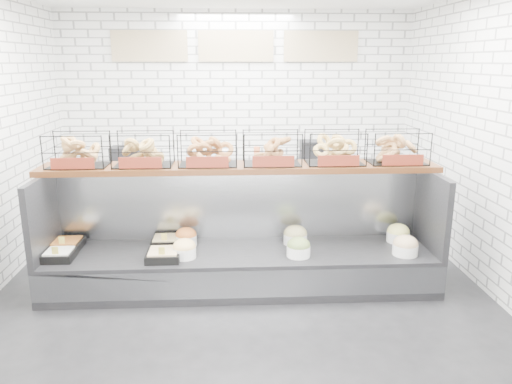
{
  "coord_description": "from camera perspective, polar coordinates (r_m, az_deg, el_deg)",
  "views": [
    {
      "loc": [
        -0.1,
        -4.55,
        2.3
      ],
      "look_at": [
        0.16,
        0.45,
        0.98
      ],
      "focal_mm": 35.0,
      "sensor_mm": 36.0,
      "label": 1
    }
  ],
  "objects": [
    {
      "name": "prep_counter",
      "position": [
        7.22,
        -2.18,
        0.05
      ],
      "size": [
        4.0,
        0.6,
        1.2
      ],
      "color": "#93969B",
      "rests_on": "ground"
    },
    {
      "name": "ground",
      "position": [
        5.1,
        -1.58,
        -12.07
      ],
      "size": [
        5.5,
        5.5,
        0.0
      ],
      "primitive_type": "plane",
      "color": "black",
      "rests_on": "ground"
    },
    {
      "name": "bagel_shelf",
      "position": [
        5.15,
        -1.83,
        4.55
      ],
      "size": [
        4.1,
        0.5,
        0.4
      ],
      "color": "#3C1D0D",
      "rests_on": "display_case"
    },
    {
      "name": "room_shell",
      "position": [
        5.16,
        -1.93,
        12.06
      ],
      "size": [
        5.02,
        5.51,
        3.01
      ],
      "color": "white",
      "rests_on": "ground"
    },
    {
      "name": "display_case",
      "position": [
        5.28,
        -1.67,
        -7.22
      ],
      "size": [
        4.0,
        0.9,
        1.2
      ],
      "color": "black",
      "rests_on": "ground"
    }
  ]
}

